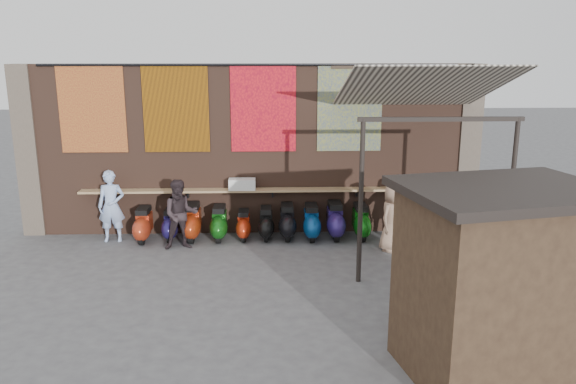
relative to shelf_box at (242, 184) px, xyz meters
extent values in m
plane|color=#474749|center=(0.21, -2.30, -1.25)|extent=(70.00, 70.00, 0.00)
cube|color=brown|center=(0.21, 0.40, 0.75)|extent=(10.00, 0.40, 4.00)
cube|color=#4C4238|center=(-4.99, 0.40, 0.75)|extent=(0.50, 0.50, 4.00)
cube|color=#4C4238|center=(5.41, 0.40, 0.75)|extent=(0.50, 0.50, 4.00)
cube|color=#9E7A51|center=(0.21, 0.03, -0.15)|extent=(8.00, 0.32, 0.05)
cube|color=white|center=(0.00, 0.00, 0.00)|extent=(0.62, 0.29, 0.26)
cube|color=maroon|center=(-3.39, 0.18, 1.75)|extent=(1.50, 0.02, 2.00)
cube|color=#BC680B|center=(-1.49, 0.18, 1.75)|extent=(1.50, 0.02, 2.00)
cube|color=red|center=(0.51, 0.18, 1.75)|extent=(1.50, 0.02, 2.00)
cube|color=navy|center=(2.51, 0.18, 1.75)|extent=(1.50, 0.02, 2.00)
cylinder|color=black|center=(0.21, 0.17, 2.73)|extent=(9.50, 0.06, 0.06)
imported|color=#9FB8E7|center=(-2.98, -0.30, -0.42)|extent=(0.63, 0.43, 1.66)
imported|color=#2D2326|center=(-1.32, -0.90, -0.47)|extent=(0.86, 0.73, 1.57)
imported|color=black|center=(4.00, -1.35, -0.44)|extent=(1.01, 0.53, 1.63)
imported|color=slate|center=(5.11, -3.01, -0.36)|extent=(1.32, 1.23, 1.79)
imported|color=#9B7A63|center=(3.31, -1.18, -0.50)|extent=(0.86, 0.86, 1.51)
cube|color=black|center=(3.62, -6.08, -0.02)|extent=(2.58, 2.14, 2.47)
cube|color=black|center=(3.62, -6.08, 1.28)|extent=(2.90, 2.45, 0.12)
cube|color=gold|center=(3.44, -5.21, 0.54)|extent=(1.18, 0.28, 0.50)
cube|color=#473321|center=(3.44, -5.21, -0.35)|extent=(1.88, 0.48, 0.06)
cube|color=beige|center=(3.71, -1.40, 2.30)|extent=(3.20, 3.28, 0.97)
cube|color=#33261C|center=(3.71, 0.19, 2.70)|extent=(3.30, 0.08, 0.12)
cube|color=black|center=(3.71, -2.90, 1.83)|extent=(3.00, 0.08, 0.08)
cylinder|color=black|center=(2.31, -2.90, 0.30)|extent=(0.09, 0.09, 3.10)
cylinder|color=black|center=(5.11, -2.90, 0.30)|extent=(0.09, 0.09, 3.10)
camera|label=1|loc=(0.62, -12.83, 2.94)|focal=35.00mm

